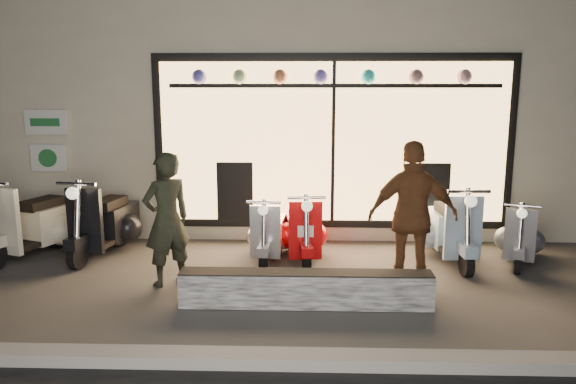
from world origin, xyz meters
name	(u,v)px	position (x,y,z in m)	size (l,w,h in m)	color
ground	(273,285)	(0.00, 0.00, 0.00)	(40.00, 40.00, 0.00)	#383533
kerb	(260,359)	(0.00, -2.00, 0.06)	(40.00, 0.25, 0.12)	slate
shop_building	(287,100)	(0.00, 4.98, 2.10)	(10.20, 6.23, 4.20)	beige
graffiti_barrier	(306,289)	(0.40, -0.65, 0.20)	(2.79, 0.28, 0.40)	black
scooter_silver	(270,232)	(-0.12, 1.12, 0.36)	(0.44, 1.26, 0.90)	black
scooter_red	(302,231)	(0.34, 1.11, 0.39)	(0.52, 1.37, 0.98)	black
scooter_black	(108,222)	(-2.50, 1.31, 0.45)	(0.68, 1.57, 1.12)	black
scooter_cream	(40,223)	(-3.44, 1.19, 0.46)	(0.88, 1.57, 1.14)	black
scooter_blue	(450,229)	(2.42, 1.16, 0.43)	(0.51, 1.49, 1.07)	black
scooter_grey	(520,236)	(3.37, 1.10, 0.35)	(0.68, 1.21, 0.88)	black
man	(167,220)	(-1.29, -0.01, 0.82)	(0.60, 0.39, 1.64)	black
woman	(413,217)	(1.66, -0.07, 0.90)	(1.05, 0.44, 1.79)	brown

